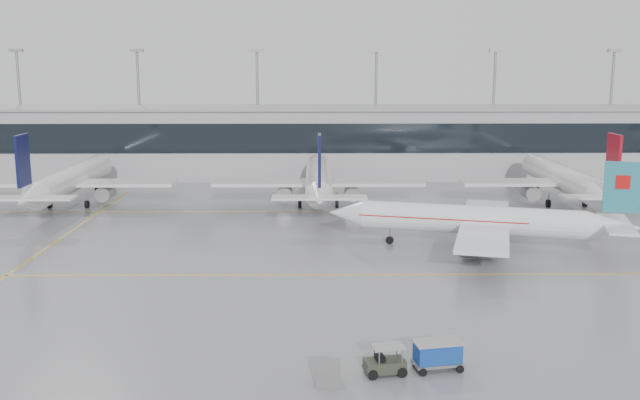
{
  "coord_description": "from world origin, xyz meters",
  "views": [
    {
      "loc": [
        -0.84,
        -65.54,
        19.79
      ],
      "look_at": [
        0.0,
        12.0,
        5.0
      ],
      "focal_mm": 40.0,
      "sensor_mm": 36.0,
      "label": 1
    }
  ],
  "objects_px": {
    "baggage_cart": "(438,353)",
    "gse_unit": "(328,374)",
    "baggage_tug": "(385,364)",
    "air_canada_jet": "(483,221)"
  },
  "relations": [
    {
      "from": "baggage_cart",
      "to": "gse_unit",
      "type": "distance_m",
      "value": 7.6
    },
    {
      "from": "air_canada_jet",
      "to": "baggage_tug",
      "type": "height_order",
      "value": "air_canada_jet"
    },
    {
      "from": "baggage_cart",
      "to": "gse_unit",
      "type": "height_order",
      "value": "baggage_cart"
    },
    {
      "from": "baggage_cart",
      "to": "gse_unit",
      "type": "bearing_deg",
      "value": -173.43
    },
    {
      "from": "air_canada_jet",
      "to": "gse_unit",
      "type": "relative_size",
      "value": 21.56
    },
    {
      "from": "baggage_tug",
      "to": "gse_unit",
      "type": "xyz_separation_m",
      "value": [
        -3.72,
        -1.57,
        0.09
      ]
    },
    {
      "from": "gse_unit",
      "to": "baggage_cart",
      "type": "bearing_deg",
      "value": 17.43
    },
    {
      "from": "air_canada_jet",
      "to": "gse_unit",
      "type": "xyz_separation_m",
      "value": [
        -17.47,
        -33.02,
        -2.39
      ]
    },
    {
      "from": "air_canada_jet",
      "to": "gse_unit",
      "type": "distance_m",
      "value": 37.43
    },
    {
      "from": "air_canada_jet",
      "to": "baggage_tug",
      "type": "bearing_deg",
      "value": 81.33
    }
  ]
}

